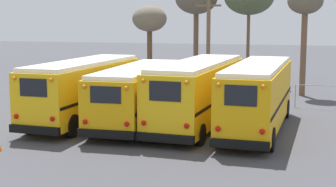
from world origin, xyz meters
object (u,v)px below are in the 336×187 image
object	(u,v)px
bare_tree_0	(196,0)
school_bus_1	(139,93)
school_bus_3	(258,95)
school_bus_0	(84,89)
school_bus_2	(198,91)
utility_pole	(208,41)
bare_tree_1	(305,5)
bare_tree_2	(150,21)

from	to	relation	value
bare_tree_0	school_bus_1	bearing A→B (deg)	-86.78
school_bus_3	bare_tree_0	size ratio (longest dim) A/B	1.23
school_bus_0	school_bus_1	bearing A→B (deg)	3.00
school_bus_1	school_bus_3	world-z (taller)	school_bus_3
school_bus_0	school_bus_3	xyz separation A→B (m)	(9.02, 0.16, 0.01)
school_bus_0	school_bus_2	size ratio (longest dim) A/B	0.94
school_bus_2	utility_pole	bearing A→B (deg)	98.77
school_bus_1	bare_tree_0	bearing A→B (deg)	93.22
bare_tree_0	school_bus_0	bearing A→B (deg)	-96.32
school_bus_3	utility_pole	bearing A→B (deg)	111.79
bare_tree_0	bare_tree_1	distance (m)	10.52
school_bus_0	school_bus_2	xyz separation A→B (m)	(6.01, 0.54, 0.01)
bare_tree_1	bare_tree_2	bearing A→B (deg)	175.26
bare_tree_0	bare_tree_1	size ratio (longest dim) A/B	1.12
school_bus_3	bare_tree_1	bearing A→B (deg)	81.33
school_bus_3	school_bus_0	bearing A→B (deg)	-178.96
school_bus_1	utility_pole	world-z (taller)	utility_pole
school_bus_1	bare_tree_0	xyz separation A→B (m)	(-1.01, 17.91, 5.29)
school_bus_1	bare_tree_2	size ratio (longest dim) A/B	1.55
school_bus_3	bare_tree_1	size ratio (longest dim) A/B	1.38
bare_tree_0	bare_tree_2	xyz separation A→B (m)	(-2.64, -4.62, -1.71)
utility_pole	bare_tree_0	world-z (taller)	bare_tree_0
school_bus_2	bare_tree_1	distance (m)	13.67
school_bus_0	bare_tree_2	world-z (taller)	bare_tree_2
school_bus_3	utility_pole	distance (m)	13.09
school_bus_1	utility_pole	bearing A→B (deg)	84.26
school_bus_1	bare_tree_2	bearing A→B (deg)	105.35
school_bus_2	bare_tree_0	distance (m)	18.71
school_bus_0	bare_tree_2	bearing A→B (deg)	92.73
bare_tree_0	bare_tree_1	world-z (taller)	bare_tree_0
school_bus_3	bare_tree_0	distance (m)	19.91
school_bus_0	school_bus_1	xyz separation A→B (m)	(3.01, 0.16, -0.13)
school_bus_1	school_bus_2	world-z (taller)	school_bus_2
school_bus_0	bare_tree_0	size ratio (longest dim) A/B	1.17
utility_pole	bare_tree_2	world-z (taller)	utility_pole
bare_tree_1	bare_tree_2	xyz separation A→B (m)	(-11.54, 0.96, -1.06)
school_bus_1	school_bus_3	distance (m)	6.01
school_bus_0	utility_pole	xyz separation A→B (m)	(4.22, 12.18, 1.97)
school_bus_1	utility_pole	xyz separation A→B (m)	(1.21, 12.02, 2.10)
bare_tree_2	school_bus_2	bearing A→B (deg)	-62.74
school_bus_2	school_bus_0	bearing A→B (deg)	-174.88
school_bus_0	bare_tree_0	distance (m)	18.90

